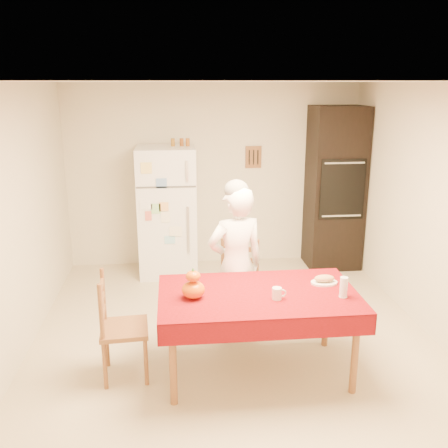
{
  "coord_description": "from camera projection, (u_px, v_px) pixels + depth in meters",
  "views": [
    {
      "loc": [
        -0.57,
        -4.54,
        2.49
      ],
      "look_at": [
        -0.07,
        0.2,
        1.13
      ],
      "focal_mm": 40.0,
      "sensor_mm": 36.0,
      "label": 1
    }
  ],
  "objects": [
    {
      "name": "bread_plate",
      "position": [
        324.0,
        283.0,
        4.45
      ],
      "size": [
        0.24,
        0.24,
        0.02
      ],
      "primitive_type": "cylinder",
      "color": "white",
      "rests_on": "dining_table"
    },
    {
      "name": "seated_woman",
      "position": [
        236.0,
        265.0,
        4.83
      ],
      "size": [
        0.64,
        0.5,
        1.57
      ],
      "primitive_type": "imported",
      "rotation": [
        0.0,
        0.0,
        3.38
      ],
      "color": "white",
      "rests_on": "floor"
    },
    {
      "name": "refrigerator",
      "position": [
        167.0,
        211.0,
        6.59
      ],
      "size": [
        0.75,
        0.74,
        1.7
      ],
      "color": "white",
      "rests_on": "floor"
    },
    {
      "name": "dining_table",
      "position": [
        258.0,
        300.0,
        4.28
      ],
      "size": [
        1.7,
        1.0,
        0.76
      ],
      "color": "brown",
      "rests_on": "floor"
    },
    {
      "name": "wine_glass",
      "position": [
        344.0,
        287.0,
        4.15
      ],
      "size": [
        0.07,
        0.07,
        0.18
      ],
      "primitive_type": "cylinder",
      "color": "silver",
      "rests_on": "dining_table"
    },
    {
      "name": "coffee_mug",
      "position": [
        277.0,
        293.0,
        4.12
      ],
      "size": [
        0.08,
        0.08,
        0.1
      ],
      "primitive_type": "cylinder",
      "color": "silver",
      "rests_on": "dining_table"
    },
    {
      "name": "pumpkin_upper",
      "position": [
        193.0,
        276.0,
        4.11
      ],
      "size": [
        0.12,
        0.12,
        0.09
      ],
      "primitive_type": "ellipsoid",
      "color": "#D14004",
      "rests_on": "pumpkin_lower"
    },
    {
      "name": "floor",
      "position": [
        233.0,
        336.0,
        5.09
      ],
      "size": [
        4.5,
        4.5,
        0.0
      ],
      "primitive_type": "plane",
      "color": "#C6B28F",
      "rests_on": "ground"
    },
    {
      "name": "spice_jar_mid",
      "position": [
        182.0,
        142.0,
        6.41
      ],
      "size": [
        0.05,
        0.05,
        0.1
      ],
      "primitive_type": "cylinder",
      "color": "brown",
      "rests_on": "refrigerator"
    },
    {
      "name": "spice_jar_right",
      "position": [
        188.0,
        142.0,
        6.42
      ],
      "size": [
        0.05,
        0.05,
        0.1
      ],
      "primitive_type": "cylinder",
      "color": "#91531A",
      "rests_on": "refrigerator"
    },
    {
      "name": "pumpkin_lower",
      "position": [
        193.0,
        290.0,
        4.14
      ],
      "size": [
        0.19,
        0.19,
        0.15
      ],
      "primitive_type": "ellipsoid",
      "color": "red",
      "rests_on": "dining_table"
    },
    {
      "name": "spice_jar_left",
      "position": [
        173.0,
        142.0,
        6.4
      ],
      "size": [
        0.05,
        0.05,
        0.1
      ],
      "primitive_type": "cylinder",
      "color": "#8C5D19",
      "rests_on": "refrigerator"
    },
    {
      "name": "chair_far",
      "position": [
        239.0,
        283.0,
        5.12
      ],
      "size": [
        0.49,
        0.48,
        0.95
      ],
      "rotation": [
        0.0,
        0.0,
        -0.2
      ],
      "color": "brown",
      "rests_on": "floor"
    },
    {
      "name": "room_shell",
      "position": [
        234.0,
        179.0,
        4.64
      ],
      "size": [
        4.02,
        4.52,
        2.51
      ],
      "color": "beige",
      "rests_on": "ground"
    },
    {
      "name": "chair_left",
      "position": [
        116.0,
        323.0,
        4.26
      ],
      "size": [
        0.43,
        0.45,
        0.95
      ],
      "rotation": [
        0.0,
        0.0,
        1.64
      ],
      "color": "brown",
      "rests_on": "floor"
    },
    {
      "name": "bread_loaf",
      "position": [
        324.0,
        278.0,
        4.44
      ],
      "size": [
        0.18,
        0.1,
        0.06
      ],
      "primitive_type": "ellipsoid",
      "color": "tan",
      "rests_on": "bread_plate"
    },
    {
      "name": "oven_cabinet",
      "position": [
        335.0,
        188.0,
        6.79
      ],
      "size": [
        0.7,
        0.62,
        2.2
      ],
      "color": "black",
      "rests_on": "floor"
    }
  ]
}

